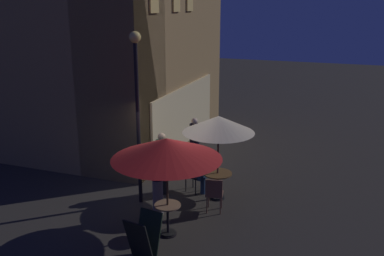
{
  "coord_description": "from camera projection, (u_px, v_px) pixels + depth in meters",
  "views": [
    {
      "loc": [
        -9.43,
        -4.28,
        5.17
      ],
      "look_at": [
        1.49,
        -0.26,
        1.74
      ],
      "focal_mm": 40.33,
      "sensor_mm": 36.0,
      "label": 1
    }
  ],
  "objects": [
    {
      "name": "patio_umbrella_1",
      "position": [
        167.0,
        149.0,
        9.36
      ],
      "size": [
        2.45,
        2.45,
        2.33
      ],
      "color": "black",
      "rests_on": "ground"
    },
    {
      "name": "cafe_chair_1",
      "position": [
        214.0,
        192.0,
        10.83
      ],
      "size": [
        0.5,
        0.5,
        0.93
      ],
      "rotation": [
        0.0,
        0.0,
        0.19
      ],
      "color": "brown",
      "rests_on": "ground"
    },
    {
      "name": "patron_seated_0",
      "position": [
        196.0,
        169.0,
        12.0
      ],
      "size": [
        0.39,
        0.51,
        1.21
      ],
      "rotation": [
        0.0,
        0.0,
        -1.86
      ],
      "color": "#1E314C",
      "rests_on": "ground"
    },
    {
      "name": "ground_plane",
      "position": [
        163.0,
        205.0,
        11.37
      ],
      "size": [
        60.0,
        60.0,
        0.0
      ],
      "primitive_type": "plane",
      "color": "#2C2924"
    },
    {
      "name": "cafe_table_1",
      "position": [
        168.0,
        215.0,
        9.81
      ],
      "size": [
        0.6,
        0.6,
        0.76
      ],
      "color": "black",
      "rests_on": "ground"
    },
    {
      "name": "street_lamp_near_corner",
      "position": [
        137.0,
        95.0,
        10.75
      ],
      "size": [
        0.29,
        0.29,
        4.49
      ],
      "color": "black",
      "rests_on": "ground"
    },
    {
      "name": "patron_standing_1",
      "position": [
        195.0,
        144.0,
        13.48
      ],
      "size": [
        0.31,
        0.31,
        1.73
      ],
      "rotation": [
        0.0,
        0.0,
        0.5
      ],
      "color": "#4B191A",
      "rests_on": "ground"
    },
    {
      "name": "cafe_building",
      "position": [
        108.0,
        42.0,
        14.58
      ],
      "size": [
        7.95,
        7.68,
        7.71
      ],
      "color": "olive",
      "rests_on": "ground"
    },
    {
      "name": "cafe_table_0",
      "position": [
        218.0,
        179.0,
        11.63
      ],
      "size": [
        0.78,
        0.78,
        0.74
      ],
      "color": "black",
      "rests_on": "ground"
    },
    {
      "name": "patron_standing_3",
      "position": [
        158.0,
        180.0,
        10.62
      ],
      "size": [
        0.31,
        0.31,
        1.81
      ],
      "rotation": [
        0.0,
        0.0,
        3.07
      ],
      "color": "slate",
      "rests_on": "ground"
    },
    {
      "name": "patron_standing_2",
      "position": [
        162.0,
        163.0,
        11.86
      ],
      "size": [
        0.36,
        0.36,
        1.76
      ],
      "rotation": [
        0.0,
        0.0,
        3.46
      ],
      "color": "black",
      "rests_on": "ground"
    },
    {
      "name": "patio_umbrella_0",
      "position": [
        219.0,
        125.0,
        11.19
      ],
      "size": [
        1.9,
        1.9,
        2.33
      ],
      "color": "black",
      "rests_on": "ground"
    },
    {
      "name": "menu_sandwich_board",
      "position": [
        144.0,
        237.0,
        8.89
      ],
      "size": [
        0.74,
        0.65,
        0.96
      ],
      "rotation": [
        0.0,
        0.0,
        -0.16
      ],
      "color": "black",
      "rests_on": "ground"
    },
    {
      "name": "cafe_chair_0",
      "position": [
        191.0,
        171.0,
        12.13
      ],
      "size": [
        0.53,
        0.53,
        0.98
      ],
      "rotation": [
        0.0,
        0.0,
        -1.86
      ],
      "color": "black",
      "rests_on": "ground"
    }
  ]
}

